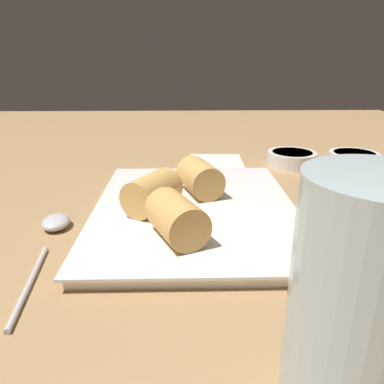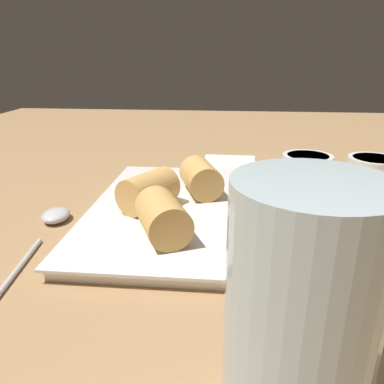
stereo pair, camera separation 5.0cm
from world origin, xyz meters
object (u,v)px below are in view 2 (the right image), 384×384
object	(u,v)px
napkin	(229,164)
dipping_bowl_near	(307,162)
spoon	(51,222)
dipping_bowl_far	(374,164)
serving_plate	(192,211)
drinking_glass	(301,310)

from	to	relation	value
napkin	dipping_bowl_near	bearing A→B (deg)	87.30
spoon	napkin	xyz separation A→B (cm)	(-27.02, 20.60, -0.35)
dipping_bowl_far	napkin	size ratio (longest dim) A/B	0.76
napkin	serving_plate	bearing A→B (deg)	-11.45
dipping_bowl_far	drinking_glass	bearing A→B (deg)	-23.82
serving_plate	drinking_glass	bearing A→B (deg)	17.02
dipping_bowl_near	napkin	xyz separation A→B (cm)	(-0.64, -13.46, -1.07)
serving_plate	dipping_bowl_near	size ratio (longest dim) A/B	3.66
napkin	drinking_glass	distance (cm)	49.33
dipping_bowl_near	drinking_glass	world-z (taller)	drinking_glass
dipping_bowl_near	napkin	size ratio (longest dim) A/B	0.76
napkin	spoon	bearing A→B (deg)	-37.32
drinking_glass	napkin	bearing A→B (deg)	-176.00
serving_plate	drinking_glass	xyz separation A→B (cm)	(26.12, 7.99, 6.11)
drinking_glass	spoon	bearing A→B (deg)	-132.19
dipping_bowl_far	napkin	world-z (taller)	dipping_bowl_far
dipping_bowl_far	napkin	xyz separation A→B (cm)	(-1.38, -24.33, -1.07)
spoon	drinking_glass	size ratio (longest dim) A/B	1.45
serving_plate	spoon	bearing A→B (deg)	-74.75
dipping_bowl_far	drinking_glass	xyz separation A→B (cm)	(47.40, -20.92, 5.51)
dipping_bowl_near	spoon	distance (cm)	43.09
dipping_bowl_near	spoon	world-z (taller)	dipping_bowl_near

